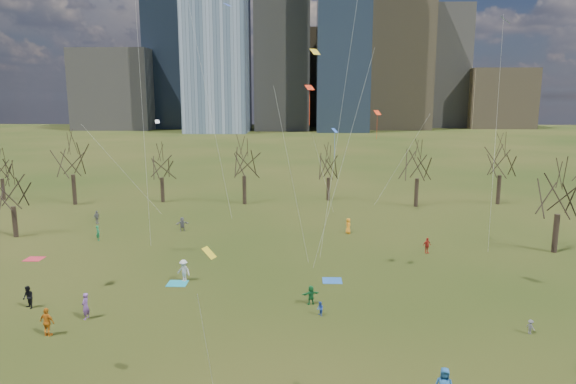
{
  "coord_description": "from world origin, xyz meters",
  "views": [
    {
      "loc": [
        1.26,
        -31.22,
        15.08
      ],
      "look_at": [
        0.0,
        12.0,
        7.0
      ],
      "focal_mm": 32.0,
      "sensor_mm": 36.0,
      "label": 1
    }
  ],
  "objects_px": {
    "blanket_navy": "(332,280)",
    "person_4": "(47,322)",
    "blanket_crimson": "(34,259)",
    "blanket_teal": "(177,283)"
  },
  "relations": [
    {
      "from": "blanket_crimson",
      "to": "person_4",
      "type": "bearing_deg",
      "value": -59.72
    },
    {
      "from": "blanket_teal",
      "to": "blanket_crimson",
      "type": "distance_m",
      "value": 16.19
    },
    {
      "from": "person_4",
      "to": "blanket_teal",
      "type": "bearing_deg",
      "value": -105.78
    },
    {
      "from": "blanket_navy",
      "to": "blanket_crimson",
      "type": "distance_m",
      "value": 28.19
    },
    {
      "from": "blanket_teal",
      "to": "person_4",
      "type": "distance_m",
      "value": 11.27
    },
    {
      "from": "blanket_teal",
      "to": "person_4",
      "type": "bearing_deg",
      "value": -122.34
    },
    {
      "from": "blanket_teal",
      "to": "blanket_crimson",
      "type": "bearing_deg",
      "value": 158.31
    },
    {
      "from": "blanket_crimson",
      "to": "blanket_teal",
      "type": "bearing_deg",
      "value": -21.69
    },
    {
      "from": "blanket_teal",
      "to": "blanket_navy",
      "type": "bearing_deg",
      "value": 4.71
    },
    {
      "from": "blanket_navy",
      "to": "person_4",
      "type": "distance_m",
      "value": 21.5
    }
  ]
}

